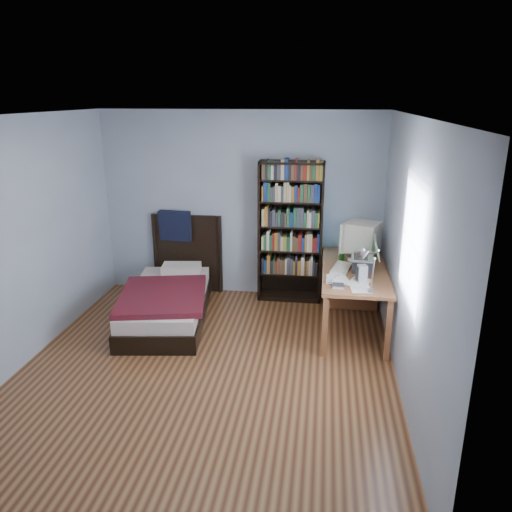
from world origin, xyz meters
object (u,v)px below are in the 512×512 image
crt_monitor (360,238)px  laptop (364,262)px  soda_can (342,257)px  desk_lamp (365,259)px  bookshelf (290,232)px  keyboard (341,269)px  desk (351,279)px  bed (169,297)px  speaker (362,274)px

crt_monitor → laptop: crt_monitor is taller
crt_monitor → soda_can: size_ratio=4.85×
laptop → desk_lamp: (-0.08, -1.03, 0.36)m
laptop → desk_lamp: bearing=-94.5°
soda_can → bookshelf: bookshelf is taller
keyboard → desk: bearing=86.5°
laptop → desk_lamp: desk_lamp is taller
bookshelf → bed: 1.79m
desk → bookshelf: (-0.81, 0.26, 0.52)m
laptop → keyboard: laptop is taller
desk → desk_lamp: bearing=-89.6°
soda_can → bed: bearing=-172.0°
desk_lamp → soda_can: desk_lamp is taller
desk → desk_lamp: (0.01, -1.58, 0.79)m
desk_lamp → speaker: size_ratio=3.09×
crt_monitor → laptop: bearing=-87.9°
crt_monitor → keyboard: 0.60m
bed → laptop: bearing=-0.3°
desk → crt_monitor: (0.07, -0.06, 0.57)m
desk → bed: bed is taller
speaker → bookshelf: bookshelf is taller
bookshelf → bed: (-1.45, -0.79, -0.68)m
desk_lamp → bed: desk_lamp is taller
desk → crt_monitor: size_ratio=3.25×
laptop → bed: size_ratio=0.19×
bed → bookshelf: bearing=28.7°
soda_can → crt_monitor: bearing=38.6°
keyboard → soda_can: 0.32m
crt_monitor → bookshelf: 0.95m
desk → keyboard: size_ratio=3.75×
bed → desk: bearing=13.3°
desk_lamp → bookshelf: bookshelf is taller
crt_monitor → keyboard: (-0.24, -0.49, -0.24)m
keyboard → soda_can: bearing=100.6°
speaker → bed: bed is taller
desk_lamp → bed: 2.68m
laptop → crt_monitor: bearing=92.1°
soda_can → desk: bearing=58.1°
bed → speaker: bearing=-9.4°
desk_lamp → bed: size_ratio=0.29×
desk → soda_can: soda_can is taller
desk_lamp → desk: bearing=90.4°
crt_monitor → speaker: (-0.02, -0.86, -0.17)m
desk_lamp → speaker: desk_lamp is taller
desk → desk_lamp: desk_lamp is taller
keyboard → soda_can: size_ratio=4.20×
desk_lamp → soda_can: size_ratio=5.44×
crt_monitor → laptop: (0.02, -0.49, -0.15)m
desk → crt_monitor: crt_monitor is taller
crt_monitor → keyboard: size_ratio=1.15×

